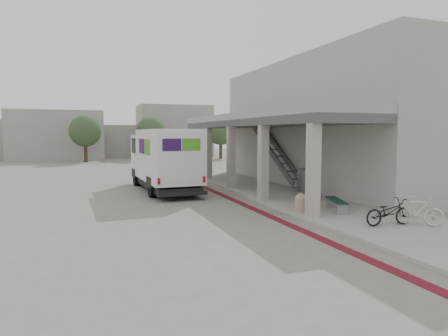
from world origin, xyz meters
name	(u,v)px	position (x,y,z in m)	size (l,w,h in m)	color
ground	(221,206)	(0.00, 0.00, 0.00)	(120.00, 120.00, 0.00)	slate
bike_lane_stripe	(228,197)	(1.00, 2.00, 0.01)	(0.35, 40.00, 0.01)	#5C121D
sidewalk	(307,199)	(4.00, 0.00, 0.06)	(4.40, 28.00, 0.12)	gray
transit_building	(309,126)	(6.83, 4.50, 3.40)	(7.60, 17.00, 7.00)	gray
distant_backdrop	(103,135)	(-2.84, 35.89, 2.70)	(28.00, 10.00, 6.50)	gray
tree_left	(85,131)	(-5.00, 28.00, 3.18)	(3.20, 3.20, 4.80)	#38281C
tree_mid	(151,131)	(2.00, 30.00, 3.18)	(3.20, 3.20, 4.80)	#38281C
tree_right	(221,132)	(10.00, 29.00, 3.18)	(3.20, 3.20, 4.80)	#38281C
fedex_truck	(164,158)	(-1.35, 5.23, 1.69)	(2.58, 7.52, 3.17)	black
bench	(336,203)	(3.50, -2.89, 0.42)	(0.95, 1.81, 0.42)	gray
bollard_near	(313,191)	(4.12, -0.33, 0.46)	(0.46, 0.46, 0.69)	gray
bollard_far	(301,202)	(2.18, -2.58, 0.46)	(0.45, 0.45, 0.68)	gray
utility_cabinet	(304,180)	(5.00, 1.90, 0.67)	(0.50, 0.66, 1.11)	slate
bicycle_black	(389,212)	(3.62, -5.43, 0.54)	(0.56, 1.61, 0.85)	black
bicycle_cream	(417,211)	(4.47, -5.73, 0.58)	(0.43, 1.52, 0.92)	beige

